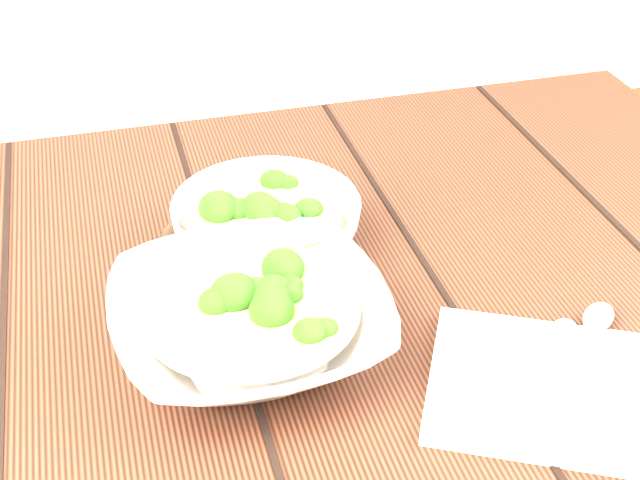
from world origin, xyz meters
The scene contains 7 objects.
table centered at (0.00, 0.00, 0.63)m, with size 1.20×0.80×0.75m.
soup_bowl_front centered at (-0.01, -0.05, 0.78)m, with size 0.25×0.25×0.07m.
soup_bowl_back centered at (0.03, 0.09, 0.78)m, with size 0.24×0.24×0.07m.
trivet centered at (-0.02, 0.10, 0.76)m, with size 0.10×0.10×0.02m, color black.
napkin centered at (0.21, -0.17, 0.76)m, with size 0.20×0.16×0.01m, color beige.
spoon_left centered at (0.23, -0.14, 0.76)m, with size 0.12×0.13×0.01m.
spoon_right centered at (0.27, -0.13, 0.76)m, with size 0.13×0.13×0.01m.
Camera 1 is at (-0.11, -0.63, 1.26)m, focal length 50.00 mm.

